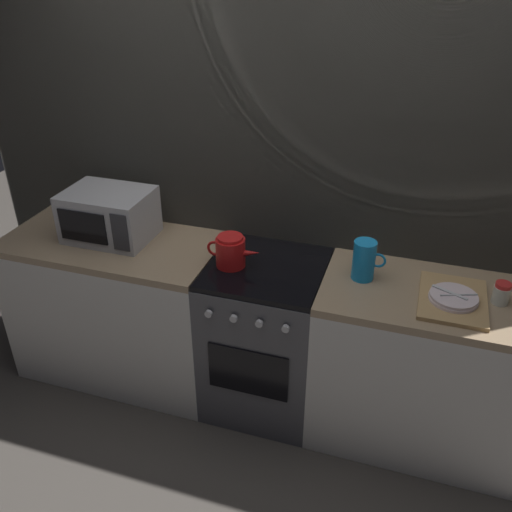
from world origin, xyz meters
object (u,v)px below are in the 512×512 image
dish_pile (453,299)px  stove_unit (265,336)px  spice_jar (501,293)px  pitcher (364,260)px  microwave (109,215)px  kettle (231,251)px

dish_pile → stove_unit: bearing=177.3°
dish_pile → spice_jar: 0.22m
dish_pile → pitcher: bearing=168.9°
pitcher → dish_pile: bearing=-11.1°
stove_unit → microwave: (-0.91, 0.04, 0.59)m
microwave → dish_pile: (1.82, -0.09, -0.12)m
stove_unit → spice_jar: bearing=1.0°
stove_unit → dish_pile: dish_pile is taller
spice_jar → pitcher: bearing=178.0°
microwave → spice_jar: microwave is taller
microwave → dish_pile: size_ratio=1.15×
pitcher → dish_pile: pitcher is taller
microwave → dish_pile: bearing=-2.7°
stove_unit → dish_pile: (0.90, -0.04, 0.47)m
pitcher → spice_jar: pitcher is taller
pitcher → dish_pile: (0.42, -0.08, -0.08)m
kettle → dish_pile: (1.08, 0.00, -0.06)m
microwave → pitcher: size_ratio=2.30×
microwave → kettle: (0.74, -0.09, -0.05)m
dish_pile → microwave: bearing=177.3°
microwave → kettle: microwave is taller
stove_unit → microwave: size_ratio=1.96×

